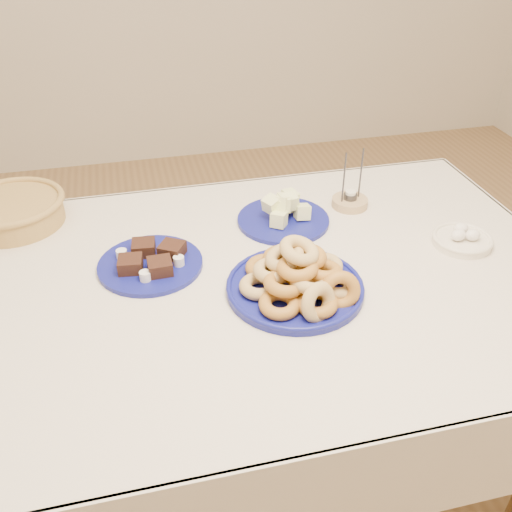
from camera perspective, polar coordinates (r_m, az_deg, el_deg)
The scene contains 8 objects.
ground at distance 2.00m, azimuth -0.36°, elevation -19.79°, with size 5.00×5.00×0.00m, color olive.
dining_table at distance 1.53m, azimuth -0.44°, elevation -5.38°, with size 1.71×1.11×0.75m.
donut_platter at distance 1.40m, azimuth 4.21°, elevation -2.34°, with size 0.43×0.43×0.16m.
melon_plate at distance 1.69m, azimuth 2.85°, elevation 4.25°, with size 0.36×0.36×0.09m.
brownie_plate at distance 1.52m, azimuth -10.48°, elevation -0.59°, with size 0.33×0.33×0.05m.
wicker_basket at distance 1.82m, azimuth -23.20°, elevation 4.25°, with size 0.40×0.40×0.08m.
candle_holder at distance 1.80m, azimuth 9.37°, elevation 5.44°, with size 0.14×0.14×0.19m.
egg_bowl at distance 1.69m, azimuth 19.93°, elevation 1.62°, with size 0.17×0.17×0.05m.
Camera 1 is at (-0.27, -1.15, 1.61)m, focal length 40.00 mm.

